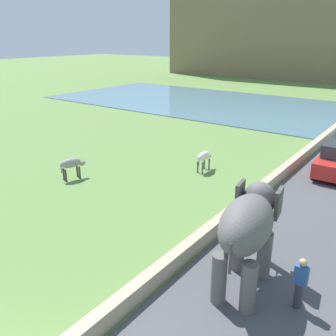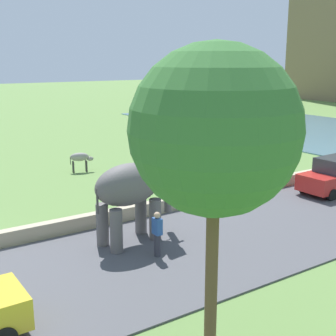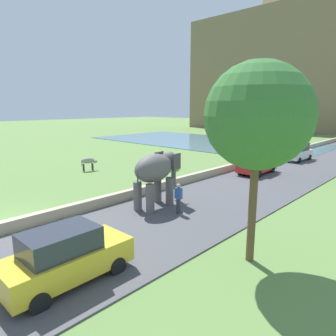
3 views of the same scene
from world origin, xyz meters
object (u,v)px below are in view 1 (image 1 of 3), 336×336
Objects in this scene: elephant at (248,227)px; cow_white at (204,157)px; person_beside_elephant at (300,283)px; cow_grey at (72,164)px.

cow_white is at bearing 127.97° from elephant.
cow_white is (-6.12, 7.84, -1.20)m from elephant.
cow_grey is at bearing 168.13° from person_beside_elephant.
person_beside_elephant is 1.17× the size of cow_white.
elephant is 2.50× the size of cow_grey.
elephant is 2.02m from person_beside_elephant.
elephant is 10.02m from cow_white.
cow_grey is (-12.79, 2.69, -0.04)m from person_beside_elephant.
person_beside_elephant reaches higher than cow_grey.
elephant reaches higher than cow_white.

